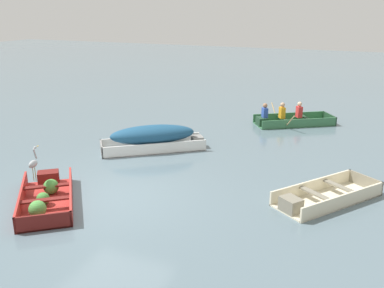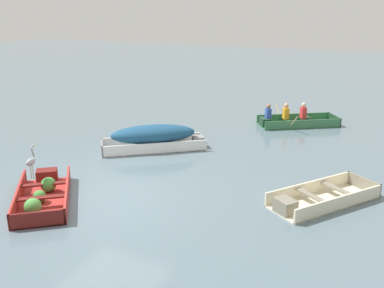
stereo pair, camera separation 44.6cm
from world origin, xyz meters
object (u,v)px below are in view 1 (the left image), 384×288
(dinghy_red_foreground, at_px, (46,197))
(skiff_white_mid_moored, at_px, (153,137))
(heron_on_dinghy, at_px, (33,163))
(skiff_cream_near_moored, at_px, (324,197))
(rowboat_green_with_crew, at_px, (289,119))

(dinghy_red_foreground, height_order, skiff_white_mid_moored, skiff_white_mid_moored)
(skiff_white_mid_moored, bearing_deg, heron_on_dinghy, -103.07)
(skiff_cream_near_moored, bearing_deg, rowboat_green_with_crew, 107.59)
(rowboat_green_with_crew, relative_size, heron_on_dinghy, 3.78)
(dinghy_red_foreground, relative_size, heron_on_dinghy, 3.40)
(dinghy_red_foreground, distance_m, skiff_cream_near_moored, 6.68)
(skiff_white_mid_moored, relative_size, heron_on_dinghy, 3.83)
(skiff_white_mid_moored, distance_m, rowboat_green_with_crew, 6.04)
(rowboat_green_with_crew, bearing_deg, skiff_white_mid_moored, -124.80)
(rowboat_green_with_crew, bearing_deg, dinghy_red_foreground, -112.88)
(skiff_white_mid_moored, bearing_deg, rowboat_green_with_crew, 55.20)
(dinghy_red_foreground, height_order, skiff_cream_near_moored, dinghy_red_foreground)
(dinghy_red_foreground, distance_m, skiff_white_mid_moored, 4.52)
(skiff_cream_near_moored, bearing_deg, skiff_white_mid_moored, 162.10)
(skiff_cream_near_moored, relative_size, rowboat_green_with_crew, 0.90)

